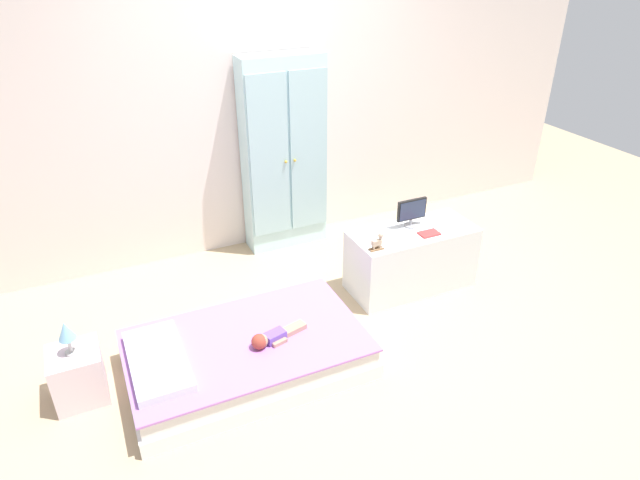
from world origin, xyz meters
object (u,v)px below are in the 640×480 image
at_px(wardrobe, 284,155).
at_px(nightstand, 78,375).
at_px(doll, 269,338).
at_px(table_lamp, 66,332).
at_px(tv_stand, 411,259).
at_px(book_red, 429,233).
at_px(tv_monitor, 412,211).
at_px(rocking_horse_toy, 378,242).
at_px(bed, 247,354).

bearing_deg(wardrobe, nightstand, -145.15).
height_order(doll, nightstand, nightstand).
xyz_separation_m(table_lamp, tv_stand, (2.46, 0.20, -0.24)).
xyz_separation_m(tv_stand, book_red, (0.07, -0.10, 0.25)).
bearing_deg(wardrobe, doll, -115.22).
xyz_separation_m(wardrobe, book_red, (0.69, -1.18, -0.33)).
relative_size(doll, book_red, 2.56).
height_order(wardrobe, tv_monitor, wardrobe).
bearing_deg(doll, table_lamp, 166.25).
bearing_deg(rocking_horse_toy, nightstand, -178.12).
relative_size(bed, book_red, 9.73).
bearing_deg(book_red, nightstand, -177.66).
height_order(table_lamp, book_red, table_lamp).
bearing_deg(wardrobe, tv_monitor, -57.64).
relative_size(table_lamp, wardrobe, 0.13).
distance_m(tv_stand, book_red, 0.28).
height_order(nightstand, wardrobe, wardrobe).
distance_m(doll, rocking_horse_toy, 1.05).
relative_size(tv_monitor, rocking_horse_toy, 1.93).
relative_size(wardrobe, book_red, 10.92).
distance_m(doll, wardrobe, 1.80).
height_order(tv_stand, rocking_horse_toy, rocking_horse_toy).
height_order(nightstand, rocking_horse_toy, rocking_horse_toy).
bearing_deg(bed, book_red, 10.40).
bearing_deg(wardrobe, rocking_horse_toy, -79.55).
height_order(bed, tv_stand, tv_stand).
height_order(bed, doll, doll).
bearing_deg(wardrobe, tv_stand, -60.19).
relative_size(nightstand, tv_stand, 0.35).
height_order(wardrobe, rocking_horse_toy, wardrobe).
xyz_separation_m(doll, nightstand, (-1.11, 0.27, -0.10)).
xyz_separation_m(table_lamp, book_red, (2.53, 0.10, 0.01)).
distance_m(bed, table_lamp, 1.07).
height_order(tv_stand, book_red, book_red).
bearing_deg(rocking_horse_toy, tv_stand, 18.65).
height_order(bed, book_red, book_red).
distance_m(rocking_horse_toy, book_red, 0.47).
bearing_deg(rocking_horse_toy, book_red, 4.37).
bearing_deg(tv_monitor, bed, -163.03).
bearing_deg(bed, nightstand, 169.63).
relative_size(table_lamp, book_red, 1.43).
distance_m(wardrobe, tv_stand, 1.37).
relative_size(tv_stand, rocking_horse_toy, 7.69).
bearing_deg(nightstand, rocking_horse_toy, 1.88).
relative_size(nightstand, tv_monitor, 1.39).
bearing_deg(tv_stand, rocking_horse_toy, -161.35).
xyz_separation_m(wardrobe, rocking_horse_toy, (0.22, -1.21, -0.28)).
distance_m(tv_monitor, book_red, 0.22).
bearing_deg(bed, table_lamp, 169.63).
xyz_separation_m(table_lamp, wardrobe, (1.84, 1.28, 0.34)).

